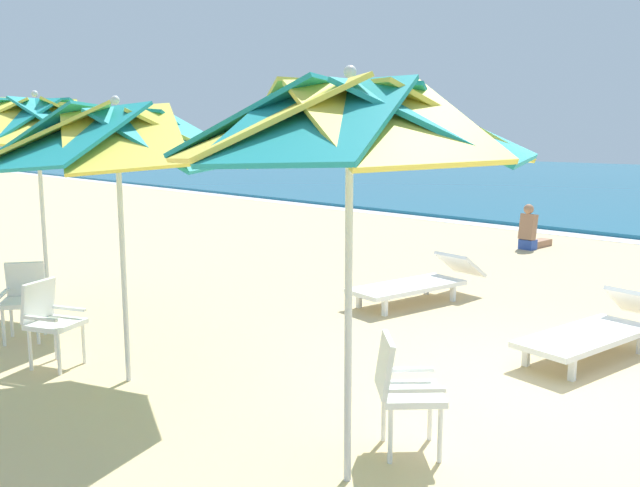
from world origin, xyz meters
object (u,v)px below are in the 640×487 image
object	(u,v)px
sun_lounger_1	(597,330)
plastic_chair_1	(50,318)
beachgoer_seated	(531,234)
beach_umbrella_1	(117,139)
sun_lounger_2	(418,282)
plastic_chair_0	(402,387)
plastic_chair_2	(24,296)
beach_umbrella_0	(350,125)
beach_umbrella_2	(37,124)

from	to	relation	value
sun_lounger_1	plastic_chair_1	bearing A→B (deg)	-130.51
plastic_chair_1	beachgoer_seated	world-z (taller)	beachgoer_seated
beach_umbrella_1	sun_lounger_2	bearing A→B (deg)	89.49
plastic_chair_0	sun_lounger_1	size ratio (longest dim) A/B	0.39
plastic_chair_0	beachgoer_seated	xyz separation A→B (m)	(-3.79, 8.74, -0.20)
plastic_chair_1	sun_lounger_2	xyz separation A→B (m)	(0.93, 4.69, -0.22)
beach_umbrella_1	beachgoer_seated	bearing A→B (deg)	96.62
plastic_chair_1	plastic_chair_2	xyz separation A→B (m)	(-1.11, 0.15, 0.00)
beach_umbrella_0	plastic_chair_2	world-z (taller)	beach_umbrella_0
beach_umbrella_2	plastic_chair_0	bearing A→B (deg)	4.75
beach_umbrella_0	plastic_chair_1	bearing A→B (deg)	-171.55
beachgoer_seated	sun_lounger_2	bearing A→B (deg)	-77.54
plastic_chair_0	beach_umbrella_1	world-z (taller)	beach_umbrella_1
beach_umbrella_0	beachgoer_seated	world-z (taller)	beach_umbrella_0
plastic_chair_0	plastic_chair_1	xyz separation A→B (m)	(-3.58, -1.12, 0.00)
beach_umbrella_2	plastic_chair_2	size ratio (longest dim) A/B	3.25
beach_umbrella_1	beach_umbrella_2	bearing A→B (deg)	173.24
plastic_chair_1	beach_umbrella_2	world-z (taller)	beach_umbrella_2
beachgoer_seated	beach_umbrella_1	bearing A→B (deg)	-83.38
plastic_chair_1	beach_umbrella_0	bearing A→B (deg)	8.45
plastic_chair_1	beach_umbrella_2	bearing A→B (deg)	159.15
beachgoer_seated	beach_umbrella_0	bearing A→B (deg)	-67.82
beachgoer_seated	plastic_chair_1	bearing A→B (deg)	-88.80
beach_umbrella_2	sun_lounger_2	xyz separation A→B (m)	(2.70, 4.02, -2.14)
plastic_chair_1	sun_lounger_1	xyz separation A→B (m)	(3.63, 4.25, -0.22)
sun_lounger_1	beachgoer_seated	size ratio (longest dim) A/B	2.38
sun_lounger_2	plastic_chair_0	bearing A→B (deg)	-53.50
plastic_chair_0	beach_umbrella_2	world-z (taller)	beach_umbrella_2
beach_umbrella_1	plastic_chair_1	size ratio (longest dim) A/B	3.04
plastic_chair_1	beach_umbrella_2	xyz separation A→B (m)	(-1.76, 0.67, 1.92)
plastic_chair_0	beach_umbrella_2	distance (m)	5.70
beach_umbrella_1	sun_lounger_2	xyz separation A→B (m)	(0.04, 4.34, -1.98)
plastic_chair_0	beach_umbrella_2	xyz separation A→B (m)	(-5.34, -0.44, 1.92)
beach_umbrella_0	sun_lounger_1	xyz separation A→B (m)	(0.04, 3.71, -2.07)
beach_umbrella_0	sun_lounger_1	size ratio (longest dim) A/B	1.23
beach_umbrella_2	plastic_chair_2	bearing A→B (deg)	-38.55
sun_lounger_2	beachgoer_seated	distance (m)	5.29
sun_lounger_1	beachgoer_seated	bearing A→B (deg)	124.37
plastic_chair_0	beachgoer_seated	size ratio (longest dim) A/B	0.94
beach_umbrella_2	sun_lounger_1	distance (m)	6.81
sun_lounger_2	beach_umbrella_0	bearing A→B (deg)	-57.40
beach_umbrella_0	beach_umbrella_2	xyz separation A→B (m)	(-5.36, 0.14, 0.07)
plastic_chair_2	sun_lounger_2	xyz separation A→B (m)	(2.04, 4.54, -0.22)
plastic_chair_0	beachgoer_seated	world-z (taller)	beachgoer_seated
plastic_chair_1	plastic_chair_0	bearing A→B (deg)	17.31
plastic_chair_2	plastic_chair_0	bearing A→B (deg)	11.63
sun_lounger_1	beach_umbrella_0	bearing A→B (deg)	-90.55
beach_umbrella_2	plastic_chair_2	distance (m)	2.09
plastic_chair_2	beachgoer_seated	size ratio (longest dim) A/B	0.94
beach_umbrella_2	sun_lounger_2	distance (m)	5.29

